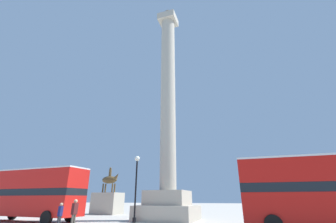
% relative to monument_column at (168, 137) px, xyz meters
% --- Properties ---
extents(ground_plane, '(200.00, 200.00, 0.00)m').
position_rel_monument_column_xyz_m(ground_plane, '(0.00, 0.00, -7.79)').
color(ground_plane, '#ADA89E').
extents(monument_column, '(5.21, 5.21, 24.91)m').
position_rel_monument_column_xyz_m(monument_column, '(0.00, 0.00, 0.00)').
color(monument_column, '#ADA593').
rests_on(monument_column, ground_plane).
extents(bus_a, '(10.57, 2.86, 4.30)m').
position_rel_monument_column_xyz_m(bus_a, '(12.09, -4.98, -5.42)').
color(bus_a, '#B7140F').
rests_on(bus_a, ground_plane).
extents(bus_b, '(10.18, 3.09, 4.32)m').
position_rel_monument_column_xyz_m(bus_b, '(-10.82, -5.43, -5.41)').
color(bus_b, red).
rests_on(bus_b, ground_plane).
extents(equestrian_statue, '(3.68, 2.71, 5.93)m').
position_rel_monument_column_xyz_m(equestrian_statue, '(-10.39, 5.91, -6.18)').
color(equestrian_statue, '#ADA593').
rests_on(equestrian_statue, ground_plane).
extents(street_lamp, '(0.46, 0.46, 5.46)m').
position_rel_monument_column_xyz_m(street_lamp, '(-1.89, -3.06, -4.54)').
color(street_lamp, black).
rests_on(street_lamp, ground_plane).
extents(pedestrian_near_lamp, '(0.29, 0.45, 1.59)m').
position_rel_monument_column_xyz_m(pedestrian_near_lamp, '(-4.73, -8.34, -6.93)').
color(pedestrian_near_lamp, '#28282D').
rests_on(pedestrian_near_lamp, ground_plane).
extents(pedestrian_by_plinth, '(0.26, 0.50, 1.81)m').
position_rel_monument_column_xyz_m(pedestrian_by_plinth, '(-3.68, -8.24, -6.76)').
color(pedestrian_by_plinth, '#4C473D').
rests_on(pedestrian_by_plinth, ground_plane).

